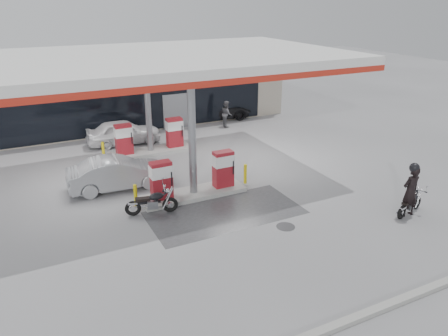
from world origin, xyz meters
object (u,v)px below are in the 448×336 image
object	(u,v)px
pump_island_near	(193,180)
attendant	(227,114)
parked_car_right	(218,109)
main_motorcycle	(410,204)
sedan_white	(124,132)
hatchback_silver	(118,173)
pump_island_far	(150,141)
biker_main	(410,191)
parked_motorcycle	(152,203)

from	to	relation	value
pump_island_near	attendant	world-z (taller)	pump_island_near
parked_car_right	main_motorcycle	bearing A→B (deg)	-166.10
pump_island_near	sedan_white	xyz separation A→B (m)	(-0.87, 8.20, -0.01)
main_motorcycle	hatchback_silver	distance (m)	12.14
pump_island_far	attendant	size ratio (longest dim) A/B	3.07
parked_car_right	hatchback_silver	bearing A→B (deg)	145.75
hatchback_silver	pump_island_far	bearing A→B (deg)	-31.43
hatchback_silver	parked_car_right	bearing A→B (deg)	-42.59
main_motorcycle	sedan_white	size ratio (longest dim) A/B	0.42
pump_island_near	biker_main	distance (m)	8.59
parked_motorcycle	sedan_white	distance (m)	9.09
pump_island_near	parked_car_right	distance (m)	12.58
attendant	parked_motorcycle	bearing A→B (deg)	155.05
pump_island_near	attendant	bearing A→B (deg)	55.71
main_motorcycle	parked_car_right	size ratio (longest dim) A/B	0.38
main_motorcycle	attendant	world-z (taller)	attendant
main_motorcycle	hatchback_silver	size ratio (longest dim) A/B	0.41
pump_island_far	hatchback_silver	bearing A→B (deg)	-124.98
pump_island_near	attendant	distance (m)	10.65
sedan_white	hatchback_silver	size ratio (longest dim) A/B	0.96
attendant	hatchback_silver	xyz separation A→B (m)	(-8.66, -6.60, -0.13)
pump_island_far	parked_motorcycle	size ratio (longest dim) A/B	2.52
main_motorcycle	parked_motorcycle	bearing A→B (deg)	137.51
pump_island_far	hatchback_silver	xyz separation A→B (m)	(-2.66, -3.80, -0.00)
parked_motorcycle	parked_car_right	world-z (taller)	parked_car_right
pump_island_far	sedan_white	distance (m)	2.37
parked_motorcycle	sedan_white	size ratio (longest dim) A/B	0.49
pump_island_far	parked_car_right	size ratio (longest dim) A/B	1.12
pump_island_near	main_motorcycle	bearing A→B (deg)	-37.27
pump_island_near	parked_motorcycle	bearing A→B (deg)	-158.66
biker_main	parked_motorcycle	world-z (taller)	biker_main
attendant	hatchback_silver	bearing A→B (deg)	142.38
attendant	hatchback_silver	size ratio (longest dim) A/B	0.39
parked_car_right	biker_main	bearing A→B (deg)	-166.75
pump_island_far	sedan_white	bearing A→B (deg)	111.68
pump_island_far	attendant	xyz separation A→B (m)	(6.00, 2.80, 0.13)
biker_main	hatchback_silver	bearing A→B (deg)	-36.64
attendant	main_motorcycle	bearing A→B (deg)	-161.21
biker_main	pump_island_far	bearing A→B (deg)	-57.22
pump_island_near	attendant	size ratio (longest dim) A/B	3.07
attendant	pump_island_near	bearing A→B (deg)	160.78
biker_main	sedan_white	world-z (taller)	biker_main
hatchback_silver	sedan_white	bearing A→B (deg)	-13.02
pump_island_far	main_motorcycle	world-z (taller)	pump_island_far
parked_motorcycle	attendant	bearing A→B (deg)	63.31
sedan_white	attendant	world-z (taller)	attendant
biker_main	parked_car_right	distance (m)	16.18
main_motorcycle	parked_motorcycle	size ratio (longest dim) A/B	0.86
attendant	parked_car_right	size ratio (longest dim) A/B	0.37
pump_island_far	main_motorcycle	bearing A→B (deg)	-58.45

